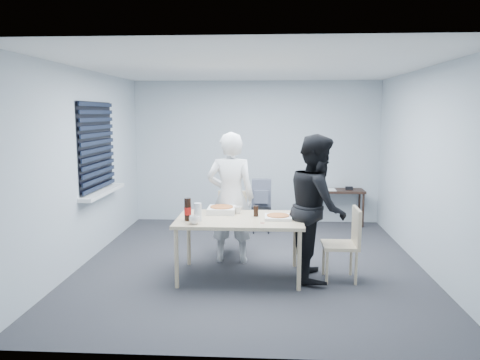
# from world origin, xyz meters

# --- Properties ---
(room) EXTENTS (5.00, 5.00, 5.00)m
(room) POSITION_xyz_m (-2.20, 0.40, 1.44)
(room) COLOR #2D2D32
(room) RESTS_ON ground
(dining_table) EXTENTS (1.53, 0.97, 0.74)m
(dining_table) POSITION_xyz_m (-0.13, -0.55, 0.69)
(dining_table) COLOR #CCBE8F
(dining_table) RESTS_ON ground
(chair_far) EXTENTS (0.42, 0.42, 0.89)m
(chair_far) POSITION_xyz_m (-0.30, 0.48, 0.51)
(chair_far) COLOR #CCBE8F
(chair_far) RESTS_ON ground
(chair_right) EXTENTS (0.42, 0.42, 0.89)m
(chair_right) POSITION_xyz_m (1.18, -0.59, 0.51)
(chair_right) COLOR #CCBE8F
(chair_right) RESTS_ON ground
(person_white) EXTENTS (0.65, 0.42, 1.77)m
(person_white) POSITION_xyz_m (-0.28, 0.06, 0.89)
(person_white) COLOR silver
(person_white) RESTS_ON ground
(person_black) EXTENTS (0.47, 0.86, 1.77)m
(person_black) POSITION_xyz_m (0.81, -0.52, 0.89)
(person_black) COLOR black
(person_black) RESTS_ON ground
(side_table) EXTENTS (0.97, 0.43, 0.65)m
(side_table) POSITION_xyz_m (1.46, 2.28, 0.57)
(side_table) COLOR black
(side_table) RESTS_ON ground
(stool) EXTENTS (0.33, 0.33, 0.46)m
(stool) POSITION_xyz_m (0.11, 1.66, 0.35)
(stool) COLOR black
(stool) RESTS_ON ground
(backpack) EXTENTS (0.32, 0.24, 0.45)m
(backpack) POSITION_xyz_m (0.11, 1.64, 0.68)
(backpack) COLOR slate
(backpack) RESTS_ON stool
(pizza_box_a) EXTENTS (0.35, 0.35, 0.09)m
(pizza_box_a) POSITION_xyz_m (-0.37, -0.27, 0.79)
(pizza_box_a) COLOR white
(pizza_box_a) RESTS_ON dining_table
(pizza_box_b) EXTENTS (0.32, 0.32, 0.05)m
(pizza_box_b) POSITION_xyz_m (0.34, -0.56, 0.77)
(pizza_box_b) COLOR white
(pizza_box_b) RESTS_ON dining_table
(mug_a) EXTENTS (0.17, 0.17, 0.10)m
(mug_a) POSITION_xyz_m (-0.63, -0.90, 0.79)
(mug_a) COLOR white
(mug_a) RESTS_ON dining_table
(mug_b) EXTENTS (0.10, 0.10, 0.09)m
(mug_b) POSITION_xyz_m (-0.16, -0.30, 0.79)
(mug_b) COLOR white
(mug_b) RESTS_ON dining_table
(cola_glass) EXTENTS (0.08, 0.08, 0.13)m
(cola_glass) POSITION_xyz_m (0.07, -0.45, 0.81)
(cola_glass) COLOR black
(cola_glass) RESTS_ON dining_table
(soda_bottle) EXTENTS (0.09, 0.09, 0.27)m
(soda_bottle) POSITION_xyz_m (-0.73, -0.73, 0.87)
(soda_bottle) COLOR black
(soda_bottle) RESTS_ON dining_table
(plastic_cups) EXTENTS (0.12, 0.12, 0.22)m
(plastic_cups) POSITION_xyz_m (-0.61, -0.74, 0.85)
(plastic_cups) COLOR silver
(plastic_cups) RESTS_ON dining_table
(rubber_band) EXTENTS (0.06, 0.06, 0.00)m
(rubber_band) POSITION_xyz_m (0.16, -0.81, 0.75)
(rubber_band) COLOR red
(rubber_band) RESTS_ON dining_table
(papers) EXTENTS (0.28, 0.36, 0.01)m
(papers) POSITION_xyz_m (1.31, 2.26, 0.65)
(papers) COLOR white
(papers) RESTS_ON side_table
(black_box) EXTENTS (0.15, 0.13, 0.05)m
(black_box) POSITION_xyz_m (1.68, 2.29, 0.67)
(black_box) COLOR black
(black_box) RESTS_ON side_table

